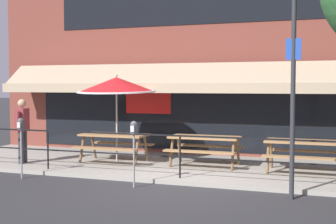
{
  "coord_description": "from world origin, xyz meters",
  "views": [
    {
      "loc": [
        3.23,
        -9.54,
        2.16
      ],
      "look_at": [
        -0.75,
        1.6,
        1.5
      ],
      "focal_mm": 50.0,
      "sensor_mm": 36.0,
      "label": 1
    }
  ],
  "objects": [
    {
      "name": "parking_meter_near",
      "position": [
        -3.62,
        -0.52,
        1.15
      ],
      "size": [
        0.15,
        0.16,
        1.42
      ],
      "color": "gray",
      "rests_on": "ground"
    },
    {
      "name": "restaurant_building",
      "position": [
        0.0,
        4.22,
        3.34
      ],
      "size": [
        15.0,
        1.6,
        6.73
      ],
      "color": "brown",
      "rests_on": "ground"
    },
    {
      "name": "patio_umbrella_left",
      "position": [
        -2.37,
        1.96,
        2.18
      ],
      "size": [
        2.14,
        2.14,
        2.38
      ],
      "color": "#B7B2A8",
      "rests_on": "patio_deck"
    },
    {
      "name": "picnic_table_left",
      "position": [
        -2.37,
        1.79,
        0.71
      ],
      "size": [
        1.8,
        1.42,
        0.76
      ],
      "color": "#997047",
      "rests_on": "patio_deck"
    },
    {
      "name": "street_sign_pole",
      "position": [
        2.49,
        -0.45,
        2.04
      ],
      "size": [
        0.28,
        0.09,
        3.96
      ],
      "color": "#2D2D33",
      "rests_on": "ground"
    },
    {
      "name": "picnic_table_centre",
      "position": [
        0.1,
        2.05,
        0.71
      ],
      "size": [
        1.8,
        1.42,
        0.76
      ],
      "color": "#997047",
      "rests_on": "patio_deck"
    },
    {
      "name": "ground_plane",
      "position": [
        0.0,
        0.0,
        0.0
      ],
      "size": [
        120.0,
        120.0,
        0.0
      ],
      "primitive_type": "plane",
      "color": "#2D2D30"
    },
    {
      "name": "patio_deck",
      "position": [
        0.0,
        2.0,
        0.05
      ],
      "size": [
        15.0,
        4.0,
        0.1
      ],
      "primitive_type": "cube",
      "color": "#9E998E",
      "rests_on": "ground"
    },
    {
      "name": "picnic_table_right",
      "position": [
        2.56,
        1.94,
        0.71
      ],
      "size": [
        1.8,
        1.42,
        0.76
      ],
      "color": "#997047",
      "rests_on": "patio_deck"
    },
    {
      "name": "pedestrian_walking",
      "position": [
        -4.59,
        0.82,
        1.06
      ],
      "size": [
        0.32,
        0.61,
        1.71
      ],
      "color": "#333338",
      "rests_on": "patio_deck"
    },
    {
      "name": "patio_railing",
      "position": [
        0.0,
        0.3,
        0.8
      ],
      "size": [
        13.84,
        0.04,
        0.97
      ],
      "color": "black",
      "rests_on": "patio_deck"
    },
    {
      "name": "parking_meter_far",
      "position": [
        -0.76,
        -0.52,
        1.15
      ],
      "size": [
        0.15,
        0.16,
        1.42
      ],
      "color": "gray",
      "rests_on": "ground"
    }
  ]
}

